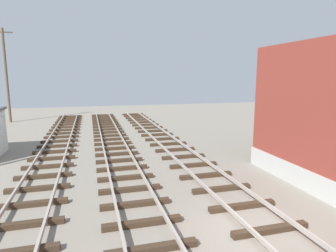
# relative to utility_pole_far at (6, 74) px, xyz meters

# --- Properties ---
(ground_plane) EXTENTS (80.00, 80.00, 0.00)m
(ground_plane) POSITION_rel_utility_pole_far_xyz_m (12.37, -25.50, -4.86)
(ground_plane) COLOR gray
(track_near_building) EXTENTS (2.50, 57.34, 0.32)m
(track_near_building) POSITION_rel_utility_pole_far_xyz_m (12.96, -25.50, -4.73)
(track_near_building) COLOR #38281C
(track_near_building) RESTS_ON ground
(track_centre) EXTENTS (2.50, 57.34, 0.32)m
(track_centre) POSITION_rel_utility_pole_far_xyz_m (9.35, -25.50, -4.73)
(track_centre) COLOR #38281C
(track_centre) RESTS_ON ground
(utility_pole_far) EXTENTS (1.80, 0.24, 9.32)m
(utility_pole_far) POSITION_rel_utility_pole_far_xyz_m (0.00, 0.00, 0.00)
(utility_pole_far) COLOR brown
(utility_pole_far) RESTS_ON ground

